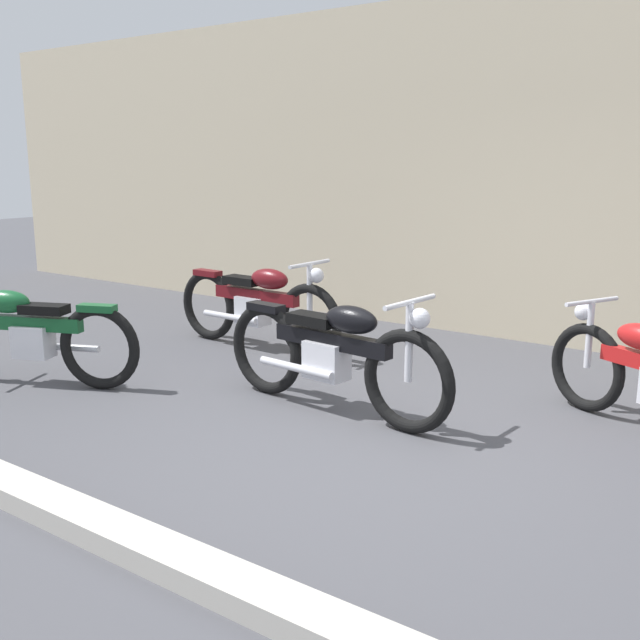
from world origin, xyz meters
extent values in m
plane|color=#47474C|center=(0.00, 0.00, 0.00)|extent=(40.00, 40.00, 0.00)
cube|color=beige|center=(0.00, 3.60, 1.80)|extent=(18.00, 0.30, 3.59)
cube|color=#B7B2A8|center=(0.00, -1.84, 0.06)|extent=(18.00, 0.24, 0.12)
torus|color=black|center=(0.90, 1.61, 0.34)|extent=(0.65, 0.37, 0.68)
cylinder|color=silver|center=(0.90, 1.61, 0.60)|extent=(0.05, 0.05, 0.51)
cylinder|color=silver|center=(0.90, 1.61, 0.85)|extent=(0.26, 0.50, 0.03)
sphere|color=silver|center=(0.83, 1.64, 0.76)|extent=(0.13, 0.13, 0.13)
torus|color=black|center=(-2.56, -0.22, 0.36)|extent=(0.70, 0.37, 0.72)
cube|color=silver|center=(-3.13, -0.47, 0.38)|extent=(0.37, 0.31, 0.28)
cube|color=#145128|center=(-3.17, -0.49, 0.54)|extent=(0.97, 0.49, 0.12)
ellipsoid|color=#145128|center=(-3.34, -0.56, 0.72)|extent=(0.48, 0.35, 0.20)
cube|color=black|center=(-3.01, -0.42, 0.67)|extent=(0.43, 0.32, 0.08)
cube|color=#145128|center=(-2.56, -0.22, 0.70)|extent=(0.34, 0.23, 0.06)
cylinder|color=silver|center=(-2.99, -0.28, 0.31)|extent=(0.66, 0.33, 0.06)
torus|color=black|center=(0.02, 0.39, 0.38)|extent=(0.76, 0.15, 0.75)
torus|color=black|center=(-1.36, 0.51, 0.38)|extent=(0.76, 0.15, 0.75)
cube|color=silver|center=(-0.72, 0.45, 0.40)|extent=(0.34, 0.23, 0.29)
cube|color=black|center=(-0.67, 0.45, 0.56)|extent=(1.06, 0.19, 0.12)
ellipsoid|color=black|center=(-0.49, 0.43, 0.75)|extent=(0.47, 0.24, 0.21)
cube|color=black|center=(-0.86, 0.46, 0.69)|extent=(0.43, 0.22, 0.08)
cube|color=black|center=(-1.36, 0.51, 0.72)|extent=(0.34, 0.15, 0.06)
cylinder|color=silver|center=(0.02, 0.39, 0.66)|extent=(0.06, 0.06, 0.57)
cylinder|color=silver|center=(0.02, 0.39, 0.94)|extent=(0.09, 0.60, 0.04)
sphere|color=silver|center=(0.10, 0.38, 0.84)|extent=(0.14, 0.14, 0.14)
cylinder|color=silver|center=(-0.94, 0.35, 0.32)|extent=(0.72, 0.12, 0.06)
torus|color=black|center=(-1.69, 1.55, 0.37)|extent=(0.75, 0.11, 0.74)
torus|color=black|center=(-3.07, 1.59, 0.37)|extent=(0.75, 0.11, 0.74)
cube|color=silver|center=(-2.43, 1.57, 0.39)|extent=(0.33, 0.21, 0.29)
cube|color=#590F14|center=(-2.38, 1.57, 0.56)|extent=(1.05, 0.13, 0.12)
ellipsoid|color=#590F14|center=(-2.20, 1.56, 0.74)|extent=(0.45, 0.22, 0.20)
cube|color=black|center=(-2.56, 1.58, 0.69)|extent=(0.41, 0.20, 0.08)
cube|color=#590F14|center=(-3.07, 1.59, 0.72)|extent=(0.33, 0.13, 0.06)
cylinder|color=silver|center=(-1.69, 1.55, 0.65)|extent=(0.06, 0.06, 0.56)
cylinder|color=silver|center=(-1.69, 1.55, 0.93)|extent=(0.05, 0.59, 0.04)
sphere|color=silver|center=(-1.61, 1.55, 0.83)|extent=(0.14, 0.14, 0.14)
cylinder|color=silver|center=(-2.64, 1.46, 0.32)|extent=(0.72, 0.08, 0.06)
camera|label=1|loc=(2.41, -3.99, 1.90)|focal=41.42mm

